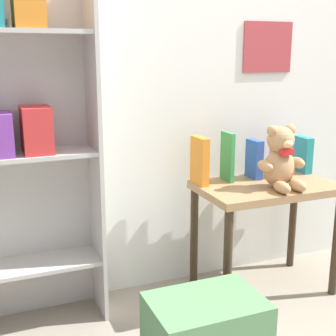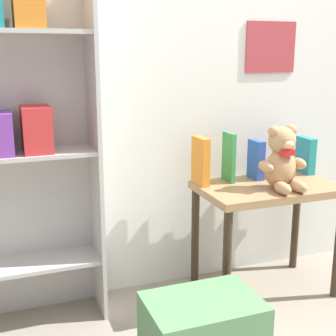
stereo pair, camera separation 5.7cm
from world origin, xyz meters
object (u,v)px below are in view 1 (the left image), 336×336
at_px(storage_bin, 206,332).
at_px(book_standing_blue, 254,159).
at_px(bookshelf_side, 16,130).
at_px(book_standing_teal, 302,154).
at_px(book_standing_pink, 279,155).
at_px(book_standing_green, 227,157).
at_px(display_table, 266,201).
at_px(book_standing_orange, 200,161).
at_px(teddy_bear, 281,160).

bearing_deg(storage_bin, book_standing_blue, 45.42).
distance_m(bookshelf_side, book_standing_teal, 1.46).
bearing_deg(book_standing_pink, book_standing_green, 179.27).
distance_m(book_standing_green, book_standing_pink, 0.31).
bearing_deg(book_standing_teal, display_table, -155.94).
bearing_deg(storage_bin, book_standing_orange, 67.27).
xyz_separation_m(teddy_bear, book_standing_green, (-0.17, 0.20, -0.01)).
xyz_separation_m(book_standing_teal, storage_bin, (-0.84, -0.55, -0.52)).
bearing_deg(book_standing_pink, storage_bin, -141.97).
xyz_separation_m(bookshelf_side, book_standing_pink, (1.29, -0.04, -0.20)).
height_order(display_table, book_standing_orange, book_standing_orange).
bearing_deg(bookshelf_side, display_table, -8.30).
bearing_deg(display_table, book_standing_orange, 157.85).
height_order(book_standing_orange, book_standing_pink, book_standing_orange).
bearing_deg(display_table, book_standing_blue, 90.00).
relative_size(display_table, book_standing_pink, 3.12).
relative_size(bookshelf_side, book_standing_green, 6.33).
xyz_separation_m(book_standing_orange, book_standing_teal, (0.61, 0.01, -0.02)).
distance_m(teddy_bear, book_standing_pink, 0.24).
xyz_separation_m(display_table, teddy_bear, (0.02, -0.08, 0.23)).
bearing_deg(book_standing_orange, display_table, -24.42).
distance_m(display_table, storage_bin, 0.76).
xyz_separation_m(display_table, book_standing_blue, (0.00, 0.12, 0.19)).
distance_m(book_standing_green, book_standing_teal, 0.46).
bearing_deg(book_standing_green, book_standing_orange, -179.26).
bearing_deg(storage_bin, book_standing_teal, 33.31).
bearing_deg(book_standing_orange, teddy_bear, -34.10).
distance_m(bookshelf_side, book_standing_green, 1.00).
distance_m(bookshelf_side, display_table, 1.21).
xyz_separation_m(bookshelf_side, book_standing_teal, (1.44, -0.03, -0.22)).
relative_size(display_table, storage_bin, 1.54).
bearing_deg(teddy_bear, display_table, 103.36).
distance_m(display_table, teddy_bear, 0.24).
bearing_deg(book_standing_teal, bookshelf_side, 179.40).
xyz_separation_m(teddy_bear, book_standing_orange, (-0.32, 0.20, -0.02)).
bearing_deg(teddy_bear, book_standing_blue, 95.24).
relative_size(display_table, teddy_bear, 2.23).
xyz_separation_m(book_standing_green, storage_bin, (-0.38, -0.55, -0.55)).
relative_size(bookshelf_side, book_standing_orange, 6.67).
xyz_separation_m(bookshelf_side, storage_bin, (0.60, -0.58, -0.74)).
relative_size(bookshelf_side, book_standing_pink, 7.18).
relative_size(bookshelf_side, teddy_bear, 5.15).
relative_size(display_table, book_standing_blue, 3.40).
bearing_deg(display_table, bookshelf_side, 171.70).
xyz_separation_m(display_table, book_standing_pink, (0.15, 0.12, 0.20)).
relative_size(book_standing_green, storage_bin, 0.56).
bearing_deg(teddy_bear, storage_bin, -148.12).
distance_m(book_standing_teal, storage_bin, 1.13).
height_order(display_table, book_standing_green, book_standing_green).
bearing_deg(book_standing_orange, book_standing_blue, -2.79).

